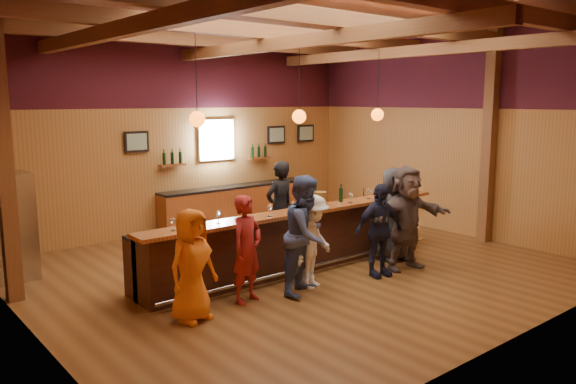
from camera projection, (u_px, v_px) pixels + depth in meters
name	position (u px, v px, depth m)	size (l,w,h in m)	color
room	(297.00, 86.00, 9.58)	(9.04, 9.00, 4.52)	brown
bar_counter	(294.00, 238.00, 10.10)	(6.30, 1.07, 1.11)	black
back_bar_cabinet	(237.00, 205.00, 13.57)	(4.00, 0.52, 0.95)	brown
window	(216.00, 140.00, 13.23)	(0.95, 0.09, 0.95)	silver
framed_pictures	(246.00, 136.00, 13.76)	(5.35, 0.05, 0.45)	black
wine_shelves	(218.00, 158.00, 13.25)	(3.00, 0.18, 0.30)	brown
pendant_lights	(299.00, 116.00, 9.61)	(4.24, 0.24, 1.37)	black
stainless_fridge	(10.00, 227.00, 9.32)	(0.70, 0.70, 1.80)	silver
customer_orange	(192.00, 265.00, 7.58)	(0.76, 0.50, 1.56)	orange
customer_redvest	(247.00, 249.00, 8.29)	(0.59, 0.39, 1.61)	maroon
customer_denim	(306.00, 235.00, 8.66)	(0.90, 0.70, 1.86)	#435386
customer_white	(312.00, 242.00, 8.92)	(0.97, 0.56, 1.51)	white
customer_navy	(379.00, 230.00, 9.50)	(0.94, 0.39, 1.60)	#1B1E37
customer_brown	(406.00, 218.00, 9.90)	(1.72, 0.55, 1.86)	#5D4D4A
customer_dark	(394.00, 214.00, 10.48)	(0.86, 0.56, 1.76)	#27272A
bartender	(280.00, 208.00, 10.90)	(0.66, 0.44, 1.82)	black
ice_bucket	(320.00, 199.00, 9.96)	(0.24, 0.24, 0.26)	brown
bottle_a	(316.00, 198.00, 10.08)	(0.08, 0.08, 0.35)	black
bottle_b	(341.00, 195.00, 10.39)	(0.07, 0.07, 0.34)	black
glass_a	(173.00, 221.00, 8.12)	(0.08, 0.08, 0.19)	silver
glass_b	(218.00, 215.00, 8.61)	(0.08, 0.08, 0.19)	silver
glass_c	(219.00, 213.00, 8.69)	(0.08, 0.08, 0.19)	silver
glass_d	(270.00, 208.00, 9.10)	(0.09, 0.09, 0.20)	silver
glass_e	(293.00, 204.00, 9.60)	(0.07, 0.07, 0.16)	silver
glass_f	(351.00, 195.00, 10.29)	(0.09, 0.09, 0.20)	silver
glass_g	(369.00, 191.00, 10.75)	(0.09, 0.09, 0.20)	silver
glass_h	(389.00, 191.00, 10.98)	(0.07, 0.07, 0.16)	silver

